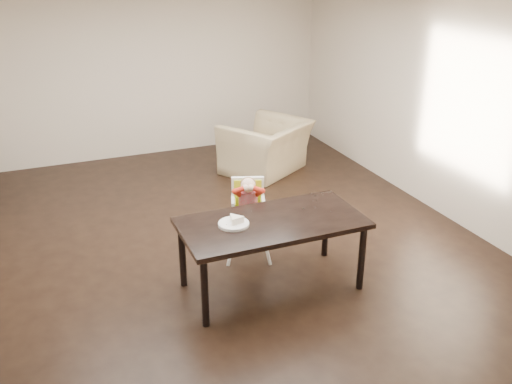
{
  "coord_description": "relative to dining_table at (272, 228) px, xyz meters",
  "views": [
    {
      "loc": [
        -1.81,
        -5.59,
        3.21
      ],
      "look_at": [
        0.25,
        -0.61,
        0.88
      ],
      "focal_mm": 40.0,
      "sensor_mm": 36.0,
      "label": 1
    }
  ],
  "objects": [
    {
      "name": "dining_table",
      "position": [
        0.0,
        0.0,
        0.0
      ],
      "size": [
        1.8,
        0.9,
        0.75
      ],
      "color": "black",
      "rests_on": "ground"
    },
    {
      "name": "armchair",
      "position": [
        1.25,
        3.03,
        -0.15
      ],
      "size": [
        1.43,
        1.3,
        1.05
      ],
      "primitive_type": "imported",
      "rotation": [
        0.0,
        0.0,
        3.7
      ],
      "color": "tan",
      "rests_on": "ground"
    },
    {
      "name": "room_walls",
      "position": [
        -0.24,
        1.05,
        1.18
      ],
      "size": [
        6.02,
        7.02,
        2.71
      ],
      "color": "beige",
      "rests_on": "ground"
    },
    {
      "name": "ground",
      "position": [
        -0.24,
        1.05,
        -0.67
      ],
      "size": [
        7.0,
        7.0,
        0.0
      ],
      "primitive_type": "plane",
      "color": "black",
      "rests_on": "ground"
    },
    {
      "name": "plate",
      "position": [
        -0.37,
        0.05,
        0.11
      ],
      "size": [
        0.35,
        0.35,
        0.09
      ],
      "rotation": [
        0.0,
        0.0,
        -0.19
      ],
      "color": "white",
      "rests_on": "dining_table"
    },
    {
      "name": "high_chair",
      "position": [
        0.03,
        0.72,
        -0.01
      ],
      "size": [
        0.5,
        0.5,
        0.94
      ],
      "rotation": [
        0.0,
        0.0,
        -0.34
      ],
      "color": "white",
      "rests_on": "ground"
    }
  ]
}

